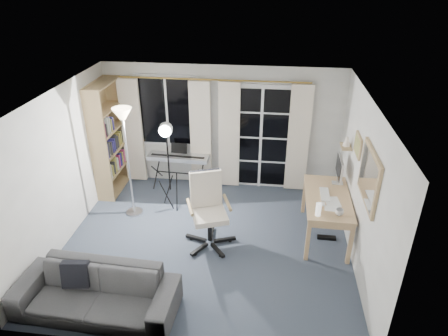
# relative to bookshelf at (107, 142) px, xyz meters

# --- Properties ---
(floor) EXTENTS (4.50, 4.00, 0.02)m
(floor) POSITION_rel_bookshelf_xyz_m (2.13, -1.48, -1.03)
(floor) COLOR #384151
(floor) RESTS_ON ground
(window) EXTENTS (1.20, 0.08, 1.40)m
(window) POSITION_rel_bookshelf_xyz_m (1.08, 0.49, 0.48)
(window) COLOR white
(window) RESTS_ON floor
(french_door) EXTENTS (1.32, 0.09, 2.11)m
(french_door) POSITION_rel_bookshelf_xyz_m (2.88, 0.49, 0.00)
(french_door) COLOR white
(french_door) RESTS_ON floor
(curtains) EXTENTS (3.60, 0.07, 2.13)m
(curtains) POSITION_rel_bookshelf_xyz_m (1.99, 0.40, 0.07)
(curtains) COLOR gold
(curtains) RESTS_ON floor
(bookshelf) EXTENTS (0.35, 1.00, 2.15)m
(bookshelf) POSITION_rel_bookshelf_xyz_m (0.00, 0.00, 0.00)
(bookshelf) COLOR tan
(bookshelf) RESTS_ON floor
(torchiere_lamp) EXTENTS (0.41, 0.41, 1.98)m
(torchiere_lamp) POSITION_rel_bookshelf_xyz_m (0.69, -0.79, 0.57)
(torchiere_lamp) COLOR #B2B2B7
(torchiere_lamp) RESTS_ON floor
(keyboard_piano) EXTENTS (1.19, 0.61, 0.85)m
(keyboard_piano) POSITION_rel_bookshelf_xyz_m (1.31, 0.22, -0.37)
(keyboard_piano) COLOR black
(keyboard_piano) RESTS_ON floor
(studio_light) EXTENTS (0.33, 0.34, 1.71)m
(studio_light) POSITION_rel_bookshelf_xyz_m (1.32, -0.58, 0.35)
(studio_light) COLOR black
(studio_light) RESTS_ON floor
(office_chair) EXTENTS (0.83, 0.79, 1.19)m
(office_chair) POSITION_rel_bookshelf_xyz_m (2.14, -1.39, -0.32)
(office_chair) COLOR black
(office_chair) RESTS_ON floor
(desk) EXTENTS (0.72, 1.40, 0.74)m
(desk) POSITION_rel_bookshelf_xyz_m (4.01, -1.05, -0.37)
(desk) COLOR tan
(desk) RESTS_ON floor
(monitor) EXTENTS (0.18, 0.54, 0.47)m
(monitor) POSITION_rel_bookshelf_xyz_m (4.20, -0.60, 0.01)
(monitor) COLOR silver
(monitor) RESTS_ON desk
(desk_clutter) EXTENTS (0.45, 0.84, 0.94)m
(desk_clutter) POSITION_rel_bookshelf_xyz_m (3.94, -1.27, -0.44)
(desk_clutter) COLOR white
(desk_clutter) RESTS_ON desk
(mug) EXTENTS (0.12, 0.10, 0.12)m
(mug) POSITION_rel_bookshelf_xyz_m (4.11, -1.55, -0.22)
(mug) COLOR silver
(mug) RESTS_ON desk
(wall_mirror) EXTENTS (0.04, 0.94, 0.74)m
(wall_mirror) POSITION_rel_bookshelf_xyz_m (4.35, -1.83, 0.53)
(wall_mirror) COLOR tan
(wall_mirror) RESTS_ON floor
(framed_print) EXTENTS (0.03, 0.42, 0.32)m
(framed_print) POSITION_rel_bookshelf_xyz_m (4.36, -0.93, 0.58)
(framed_print) COLOR tan
(framed_print) RESTS_ON floor
(wall_shelf) EXTENTS (0.16, 0.30, 0.18)m
(wall_shelf) POSITION_rel_bookshelf_xyz_m (4.29, -0.43, 0.39)
(wall_shelf) COLOR tan
(wall_shelf) RESTS_ON floor
(sofa) EXTENTS (2.08, 0.70, 0.80)m
(sofa) POSITION_rel_bookshelf_xyz_m (0.95, -3.03, -0.62)
(sofa) COLOR #303033
(sofa) RESTS_ON floor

